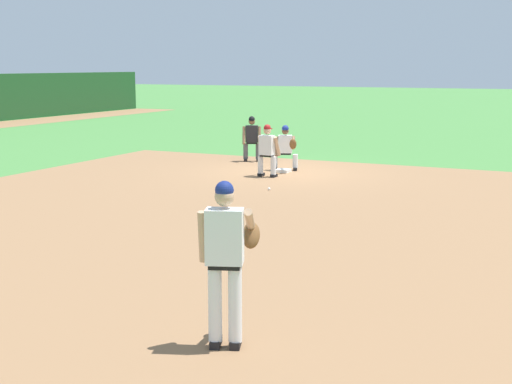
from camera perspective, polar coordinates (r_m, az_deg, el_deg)
name	(u,v)px	position (r m, az deg, el deg)	size (l,w,h in m)	color
ground_plane	(283,172)	(20.72, 2.18, 1.60)	(160.00, 160.00, 0.00)	#47843D
infield_dirt_patch	(267,220)	(14.28, 0.90, -2.27)	(18.00, 18.00, 0.01)	#936B47
first_base_bag	(283,171)	(20.71, 2.18, 1.72)	(0.38, 0.38, 0.09)	white
baseball	(269,189)	(17.69, 1.05, 0.25)	(0.07, 0.07, 0.07)	white
pitcher	(227,254)	(7.72, -2.37, -4.96)	(0.81, 0.60, 1.86)	black
first_baseman	(286,146)	(20.92, 2.40, 3.70)	(0.85, 0.95, 1.34)	black
baserunner	(267,149)	(19.73, 0.90, 3.49)	(0.46, 0.61, 1.46)	black
umpire	(252,137)	(22.95, -0.34, 4.43)	(0.60, 0.67, 1.46)	black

